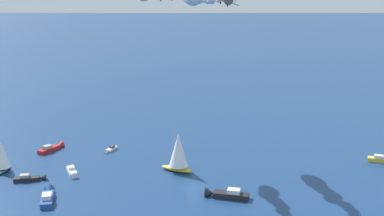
{
  "coord_description": "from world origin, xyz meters",
  "views": [
    {
      "loc": [
        -13.93,
        112.2,
        48.3
      ],
      "look_at": [
        0.28,
        -0.8,
        20.29
      ],
      "focal_mm": 45.42,
      "sensor_mm": 36.0,
      "label": 1
    }
  ],
  "objects_px": {
    "motorboat_mid_cluster": "(225,194)",
    "sailboat_outer_ring_a": "(2,157)",
    "motorboat_offshore": "(110,149)",
    "motorboat_trailing": "(48,197)",
    "sailboat_far_stbd": "(178,152)",
    "motorboat_near_centre": "(72,172)",
    "motorboat_inshore": "(52,148)",
    "motorboat_ahead": "(31,178)"
  },
  "relations": [
    {
      "from": "motorboat_mid_cluster",
      "to": "sailboat_outer_ring_a",
      "type": "bearing_deg",
      "value": -8.76
    },
    {
      "from": "motorboat_mid_cluster",
      "to": "motorboat_offshore",
      "type": "bearing_deg",
      "value": -38.87
    },
    {
      "from": "motorboat_trailing",
      "to": "sailboat_outer_ring_a",
      "type": "relative_size",
      "value": 1.11
    },
    {
      "from": "sailboat_far_stbd",
      "to": "motorboat_offshore",
      "type": "height_order",
      "value": "sailboat_far_stbd"
    },
    {
      "from": "motorboat_near_centre",
      "to": "motorboat_inshore",
      "type": "xyz_separation_m",
      "value": [
        13.37,
        -18.22,
        0.13
      ]
    },
    {
      "from": "motorboat_offshore",
      "to": "motorboat_mid_cluster",
      "type": "distance_m",
      "value": 47.48
    },
    {
      "from": "motorboat_inshore",
      "to": "motorboat_offshore",
      "type": "bearing_deg",
      "value": -174.76
    },
    {
      "from": "motorboat_ahead",
      "to": "motorboat_trailing",
      "type": "bearing_deg",
      "value": 130.41
    },
    {
      "from": "motorboat_trailing",
      "to": "motorboat_ahead",
      "type": "distance_m",
      "value": 13.99
    },
    {
      "from": "sailboat_far_stbd",
      "to": "motorboat_offshore",
      "type": "bearing_deg",
      "value": -31.64
    },
    {
      "from": "motorboat_near_centre",
      "to": "motorboat_trailing",
      "type": "bearing_deg",
      "value": 90.48
    },
    {
      "from": "sailboat_far_stbd",
      "to": "sailboat_outer_ring_a",
      "type": "height_order",
      "value": "sailboat_far_stbd"
    },
    {
      "from": "motorboat_inshore",
      "to": "sailboat_outer_ring_a",
      "type": "bearing_deg",
      "value": 72.63
    },
    {
      "from": "sailboat_far_stbd",
      "to": "motorboat_inshore",
      "type": "height_order",
      "value": "sailboat_far_stbd"
    },
    {
      "from": "motorboat_ahead",
      "to": "motorboat_near_centre",
      "type": "bearing_deg",
      "value": -147.26
    },
    {
      "from": "motorboat_offshore",
      "to": "motorboat_trailing",
      "type": "relative_size",
      "value": 0.58
    },
    {
      "from": "sailboat_far_stbd",
      "to": "motorboat_trailing",
      "type": "distance_m",
      "value": 35.66
    },
    {
      "from": "motorboat_ahead",
      "to": "sailboat_outer_ring_a",
      "type": "bearing_deg",
      "value": -26.64
    },
    {
      "from": "sailboat_far_stbd",
      "to": "sailboat_outer_ring_a",
      "type": "xyz_separation_m",
      "value": [
        47.14,
        6.04,
        -1.21
      ]
    },
    {
      "from": "motorboat_ahead",
      "to": "sailboat_outer_ring_a",
      "type": "relative_size",
      "value": 0.87
    },
    {
      "from": "motorboat_offshore",
      "to": "motorboat_trailing",
      "type": "distance_m",
      "value": 36.53
    },
    {
      "from": "motorboat_ahead",
      "to": "sailboat_outer_ring_a",
      "type": "xyz_separation_m",
      "value": [
        10.32,
        -5.18,
        3.68
      ]
    },
    {
      "from": "motorboat_near_centre",
      "to": "sailboat_outer_ring_a",
      "type": "distance_m",
      "value": 19.61
    },
    {
      "from": "motorboat_trailing",
      "to": "motorboat_mid_cluster",
      "type": "distance_m",
      "value": 41.88
    },
    {
      "from": "motorboat_inshore",
      "to": "motorboat_mid_cluster",
      "type": "bearing_deg",
      "value": 152.85
    },
    {
      "from": "motorboat_inshore",
      "to": "motorboat_offshore",
      "type": "height_order",
      "value": "motorboat_inshore"
    },
    {
      "from": "motorboat_near_centre",
      "to": "motorboat_inshore",
      "type": "distance_m",
      "value": 22.6
    },
    {
      "from": "motorboat_offshore",
      "to": "motorboat_ahead",
      "type": "height_order",
      "value": "motorboat_ahead"
    },
    {
      "from": "motorboat_offshore",
      "to": "sailboat_outer_ring_a",
      "type": "relative_size",
      "value": 0.64
    },
    {
      "from": "motorboat_inshore",
      "to": "motorboat_ahead",
      "type": "distance_m",
      "value": 24.37
    },
    {
      "from": "motorboat_offshore",
      "to": "motorboat_mid_cluster",
      "type": "height_order",
      "value": "motorboat_mid_cluster"
    },
    {
      "from": "sailboat_far_stbd",
      "to": "motorboat_ahead",
      "type": "xyz_separation_m",
      "value": [
        36.83,
        11.22,
        -4.89
      ]
    },
    {
      "from": "motorboat_inshore",
      "to": "motorboat_ahead",
      "type": "relative_size",
      "value": 1.13
    },
    {
      "from": "motorboat_offshore",
      "to": "sailboat_outer_ring_a",
      "type": "bearing_deg",
      "value": 40.65
    },
    {
      "from": "sailboat_far_stbd",
      "to": "motorboat_ahead",
      "type": "relative_size",
      "value": 1.47
    },
    {
      "from": "motorboat_near_centre",
      "to": "motorboat_mid_cluster",
      "type": "height_order",
      "value": "motorboat_mid_cluster"
    },
    {
      "from": "sailboat_far_stbd",
      "to": "motorboat_inshore",
      "type": "bearing_deg",
      "value": -17.16
    },
    {
      "from": "motorboat_trailing",
      "to": "motorboat_offshore",
      "type": "bearing_deg",
      "value": -96.94
    },
    {
      "from": "motorboat_offshore",
      "to": "motorboat_trailing",
      "type": "xyz_separation_m",
      "value": [
        4.41,
        36.26,
        0.34
      ]
    },
    {
      "from": "motorboat_near_centre",
      "to": "motorboat_ahead",
      "type": "relative_size",
      "value": 0.9
    },
    {
      "from": "motorboat_trailing",
      "to": "motorboat_mid_cluster",
      "type": "bearing_deg",
      "value": -171.12
    },
    {
      "from": "motorboat_ahead",
      "to": "motorboat_mid_cluster",
      "type": "xyz_separation_m",
      "value": [
        -50.44,
        4.18,
        0.19
      ]
    }
  ]
}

